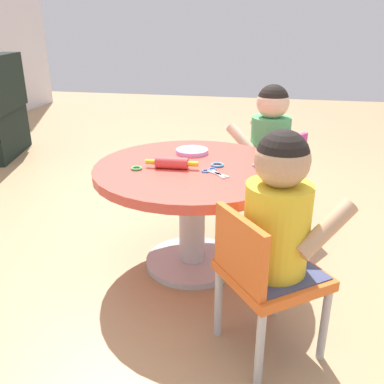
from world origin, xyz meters
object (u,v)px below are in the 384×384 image
at_px(child_chair_right, 273,175).
at_px(rolling_pin, 172,163).
at_px(seated_child_right, 270,133).
at_px(craft_scissors, 213,172).
at_px(seated_child_left, 279,210).
at_px(craft_table, 192,192).
at_px(child_chair_left, 264,275).

bearing_deg(child_chair_right, rolling_pin, 142.22).
distance_m(child_chair_right, seated_child_right, 0.23).
bearing_deg(craft_scissors, rolling_pin, 84.12).
xyz_separation_m(seated_child_left, craft_scissors, (0.41, 0.27, -0.03)).
relative_size(child_chair_right, craft_scissors, 4.01).
bearing_deg(child_chair_right, craft_table, 144.91).
distance_m(seated_child_left, craft_scissors, 0.49).
relative_size(craft_table, rolling_pin, 3.74).
height_order(seated_child_right, rolling_pin, seated_child_right).
bearing_deg(craft_scissors, craft_table, 55.39).
height_order(child_chair_right, craft_scissors, child_chair_right).
relative_size(seated_child_right, craft_scissors, 3.82).
bearing_deg(seated_child_left, child_chair_left, 127.70).
relative_size(seated_child_left, seated_child_right, 1.00).
distance_m(craft_table, seated_child_right, 0.63).
bearing_deg(seated_child_right, rolling_pin, 145.47).
bearing_deg(seated_child_right, child_chair_left, -178.42).
relative_size(seated_child_left, craft_scissors, 3.82).
relative_size(rolling_pin, craft_scissors, 1.73).
bearing_deg(rolling_pin, craft_table, -55.59).
height_order(seated_child_left, child_chair_right, seated_child_left).
relative_size(child_chair_left, craft_scissors, 4.01).
distance_m(child_chair_left, craft_scissors, 0.53).
height_order(craft_table, child_chair_right, child_chair_right).
distance_m(child_chair_left, seated_child_left, 0.23).
height_order(rolling_pin, craft_scissors, rolling_pin).
bearing_deg(craft_scissors, child_chair_left, -150.78).
xyz_separation_m(rolling_pin, craft_scissors, (-0.02, -0.18, -0.02)).
distance_m(seated_child_right, rolling_pin, 0.70).
relative_size(seated_child_left, child_chair_right, 0.95).
height_order(craft_table, seated_child_left, seated_child_left).
bearing_deg(rolling_pin, seated_child_right, -34.53).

